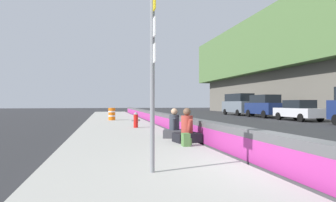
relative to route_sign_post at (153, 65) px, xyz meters
name	(u,v)px	position (x,y,z in m)	size (l,w,h in m)	color
ground_plane	(278,175)	(-0.16, -2.60, -2.23)	(160.00, 160.00, 0.00)	#2B2B2D
sidewalk_strip	(151,178)	(-0.16, 0.05, -2.16)	(80.00, 4.40, 0.14)	#A8A59E
jersey_barrier	(277,154)	(-0.16, -2.59, -1.81)	(76.00, 0.45, 0.85)	#545456
route_sign_post	(153,65)	(0.00, 0.00, 0.00)	(0.44, 0.09, 3.60)	gray
fire_hydrant	(136,119)	(10.35, -0.75, -1.65)	(0.26, 0.46, 0.88)	red
seated_person_foreground	(187,131)	(4.11, -1.86, -1.73)	(0.83, 0.94, 1.17)	black
seated_person_middle	(174,128)	(5.44, -1.73, -1.74)	(0.90, 0.98, 1.14)	#424247
backpack	(186,140)	(3.21, -1.58, -1.90)	(0.32, 0.28, 0.40)	#4C7A3D
construction_barrel	(112,114)	(17.63, 0.35, -1.61)	(0.54, 0.54, 0.95)	orange
parked_car_fourth	(299,110)	(15.82, -14.71, -1.37)	(4.54, 2.03, 1.71)	silver
parked_car_midline	(264,106)	(21.41, -14.87, -1.05)	(4.81, 2.08, 2.28)	navy
parked_car_far	(239,104)	(27.07, -14.77, -0.88)	(5.17, 2.25, 2.56)	slate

